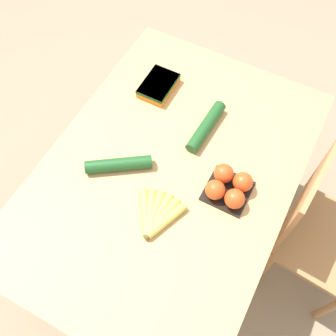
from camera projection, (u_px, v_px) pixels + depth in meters
The scene contains 8 objects.
ground_plane at pixel (168, 236), 2.24m from camera, with size 12.00×12.00×0.00m, color gray.
dining_table at pixel (168, 182), 1.66m from camera, with size 1.38×0.97×0.76m.
chair at pixel (316, 231), 1.75m from camera, with size 0.45×0.44×0.92m.
banana_bunch at pixel (156, 215), 1.47m from camera, with size 0.20×0.20×0.03m.
tomato_pack at pixel (229, 187), 1.50m from camera, with size 0.17×0.17×0.09m.
carrot_bag at pixel (158, 85), 1.77m from camera, with size 0.18×0.13×0.04m.
cucumber_near at pixel (206, 127), 1.66m from camera, with size 0.27×0.07×0.05m.
cucumber_far at pixel (119, 164), 1.57m from camera, with size 0.19×0.25×0.05m.
Camera 1 is at (0.67, 0.36, 2.14)m, focal length 42.00 mm.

